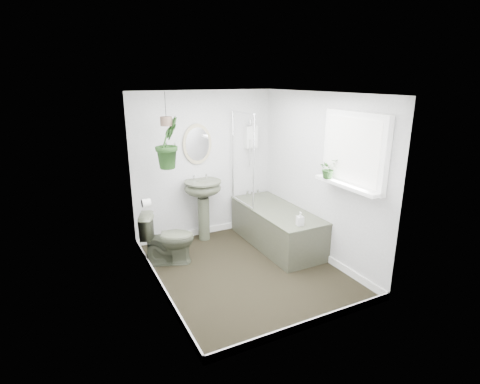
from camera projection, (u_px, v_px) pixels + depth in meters
name	position (u px, v px, depth m)	size (l,w,h in m)	color
floor	(245.00, 270.00, 5.04)	(2.30, 2.80, 0.02)	black
ceiling	(246.00, 92.00, 4.36)	(2.30, 2.80, 0.02)	white
wall_back	(204.00, 165.00, 5.90)	(2.30, 0.02, 2.30)	silver
wall_front	(315.00, 225.00, 3.49)	(2.30, 0.02, 2.30)	silver
wall_left	(154.00, 201.00, 4.20)	(0.02, 2.80, 2.30)	silver
wall_right	(319.00, 177.00, 5.20)	(0.02, 2.80, 2.30)	silver
skirting	(245.00, 266.00, 5.02)	(2.30, 2.80, 0.10)	white
bathtub	(276.00, 227.00, 5.72)	(0.72, 1.72, 0.58)	#474C39
bath_screen	(243.00, 159.00, 5.71)	(0.04, 0.72, 1.40)	silver
shower_box	(251.00, 137.00, 6.07)	(0.20, 0.10, 0.35)	white
oval_mirror	(197.00, 144.00, 5.72)	(0.46, 0.03, 0.62)	tan
wall_sconce	(173.00, 153.00, 5.56)	(0.04, 0.04, 0.22)	black
toilet_roll_holder	(146.00, 203.00, 4.89)	(0.11, 0.11, 0.11)	white
window_recess	(354.00, 150.00, 4.42)	(0.08, 1.00, 0.90)	white
window_sill	(347.00, 185.00, 4.52)	(0.18, 1.00, 0.04)	white
window_blinds	(352.00, 150.00, 4.40)	(0.01, 0.86, 0.76)	white
toilet	(168.00, 238.00, 5.13)	(0.41, 0.71, 0.73)	#474C39
pedestal_sink	(204.00, 210.00, 5.86)	(0.57, 0.48, 0.97)	#474C39
sill_plant	(328.00, 168.00, 4.71)	(0.23, 0.20, 0.25)	black
hanging_plant	(167.00, 143.00, 5.07)	(0.38, 0.31, 0.70)	black
soap_bottle	(300.00, 219.00, 4.98)	(0.08, 0.09, 0.19)	black
hanging_pot	(166.00, 121.00, 4.98)	(0.16, 0.16, 0.12)	#4F3D32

